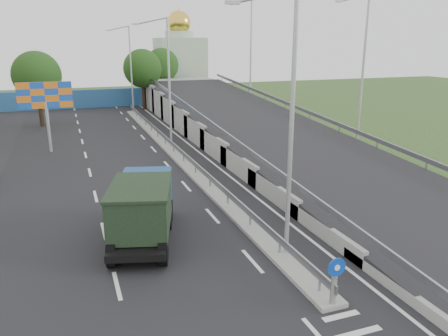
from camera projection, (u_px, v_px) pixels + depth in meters
name	position (u px, v px, depth m)	size (l,w,h in m)	color
road_surface	(145.00, 172.00, 29.45)	(26.00, 90.00, 0.04)	black
median	(174.00, 153.00, 34.02)	(1.00, 44.00, 0.20)	gray
overpass_ramp	(262.00, 126.00, 36.03)	(10.00, 50.00, 3.50)	gray
median_guardrail	(173.00, 145.00, 33.84)	(0.09, 44.00, 0.71)	gray
sign_bollard	(335.00, 281.00, 14.08)	(0.64, 0.23, 1.67)	black
lamp_post_near	(287.00, 116.00, 16.23)	(2.74, 0.18, 10.08)	#B2B5B7
lamp_post_mid	(167.00, 77.00, 34.27)	(2.74, 0.18, 10.08)	#B2B5B7
lamp_post_far	(129.00, 64.00, 52.30)	(2.74, 0.18, 10.08)	#B2B5B7
blue_wall	(93.00, 99.00, 57.64)	(30.00, 0.50, 2.40)	#2B609E
church	(180.00, 62.00, 68.33)	(7.00, 7.00, 13.80)	#B2CCAD
billboard	(45.00, 99.00, 33.52)	(4.00, 0.24, 5.50)	#B2B5B7
tree_left_mid	(37.00, 75.00, 43.73)	(4.80, 4.80, 7.60)	black
tree_median_far	(142.00, 69.00, 54.91)	(4.80, 4.80, 7.60)	black
tree_ramp_far	(162.00, 65.00, 62.54)	(4.80, 4.80, 7.60)	black
dump_truck	(143.00, 206.00, 19.05)	(3.90, 6.66, 2.77)	black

